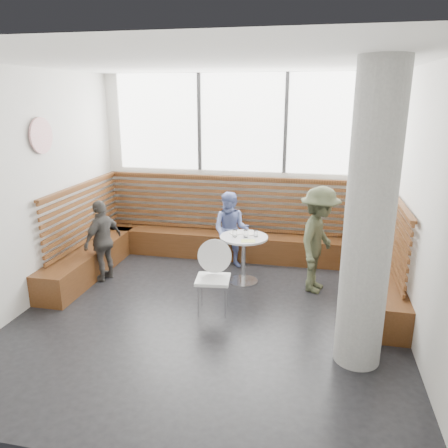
% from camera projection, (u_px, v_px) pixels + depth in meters
% --- Properties ---
extents(room, '(5.00, 5.00, 3.20)m').
position_uv_depth(room, '(207.00, 200.00, 5.37)').
color(room, silver).
rests_on(room, ground).
extents(booth, '(5.00, 2.50, 1.44)m').
position_uv_depth(booth, '(233.00, 245.00, 7.37)').
color(booth, '#492912').
rests_on(booth, ground).
extents(concrete_column, '(0.50, 0.50, 3.20)m').
position_uv_depth(concrete_column, '(369.00, 222.00, 4.43)').
color(concrete_column, gray).
rests_on(concrete_column, ground).
extents(wall_art, '(0.03, 0.50, 0.50)m').
position_uv_depth(wall_art, '(41.00, 136.00, 6.03)').
color(wall_art, white).
rests_on(wall_art, room).
extents(cafe_table, '(0.74, 0.74, 0.76)m').
position_uv_depth(cafe_table, '(244.00, 249.00, 6.75)').
color(cafe_table, silver).
rests_on(cafe_table, ground).
extents(cafe_chair, '(0.46, 0.45, 0.97)m').
position_uv_depth(cafe_chair, '(214.00, 271.00, 5.86)').
color(cafe_chair, white).
rests_on(cafe_chair, ground).
extents(adult_man, '(0.84, 1.15, 1.59)m').
position_uv_depth(adult_man, '(319.00, 240.00, 6.40)').
color(adult_man, '#41462F').
rests_on(adult_man, ground).
extents(child_back, '(0.66, 0.52, 1.30)m').
position_uv_depth(child_back, '(231.00, 230.00, 7.35)').
color(child_back, '#7181C4').
rests_on(child_back, ground).
extents(child_left, '(0.53, 0.82, 1.29)m').
position_uv_depth(child_left, '(103.00, 240.00, 6.84)').
color(child_left, '#4D4945').
rests_on(child_left, ground).
extents(plate_near, '(0.20, 0.20, 0.01)m').
position_uv_depth(plate_near, '(236.00, 233.00, 6.82)').
color(plate_near, white).
rests_on(plate_near, cafe_table).
extents(plate_far, '(0.20, 0.20, 0.01)m').
position_uv_depth(plate_far, '(249.00, 234.00, 6.80)').
color(plate_far, white).
rests_on(plate_far, cafe_table).
extents(glass_left, '(0.07, 0.07, 0.11)m').
position_uv_depth(glass_left, '(235.00, 233.00, 6.65)').
color(glass_left, white).
rests_on(glass_left, cafe_table).
extents(glass_mid, '(0.07, 0.07, 0.11)m').
position_uv_depth(glass_mid, '(246.00, 234.00, 6.63)').
color(glass_mid, white).
rests_on(glass_mid, cafe_table).
extents(glass_right, '(0.07, 0.07, 0.10)m').
position_uv_depth(glass_right, '(256.00, 233.00, 6.66)').
color(glass_right, white).
rests_on(glass_right, cafe_table).
extents(menu_card, '(0.23, 0.18, 0.00)m').
position_uv_depth(menu_card, '(248.00, 241.00, 6.47)').
color(menu_card, '#A5C64C').
rests_on(menu_card, cafe_table).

